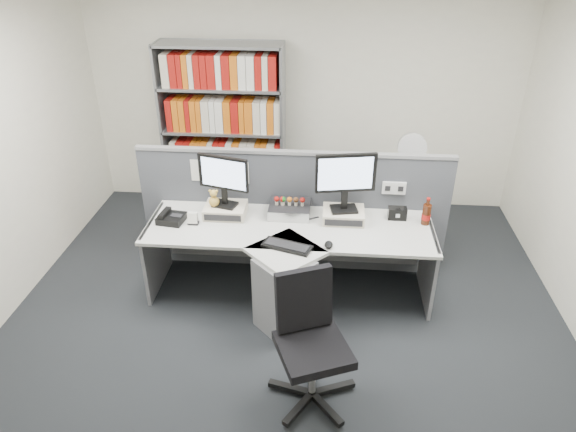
# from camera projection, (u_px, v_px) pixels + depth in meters

# --- Properties ---
(ground) EXTENTS (5.50, 5.50, 0.00)m
(ground) POSITION_uv_depth(u_px,v_px,m) (282.00, 350.00, 4.37)
(ground) COLOR #26292D
(ground) RESTS_ON ground
(room_shell) EXTENTS (5.04, 5.54, 2.72)m
(room_shell) POSITION_uv_depth(u_px,v_px,m) (280.00, 150.00, 3.49)
(room_shell) COLOR white
(room_shell) RESTS_ON ground
(partition) EXTENTS (3.00, 0.08, 1.27)m
(partition) POSITION_uv_depth(u_px,v_px,m) (294.00, 210.00, 5.13)
(partition) COLOR #4B4E55
(partition) RESTS_ON ground
(desk) EXTENTS (2.60, 1.20, 0.72)m
(desk) POSITION_uv_depth(u_px,v_px,m) (287.00, 264.00, 4.66)
(desk) COLOR silver
(desk) RESTS_ON ground
(monitor_riser_left) EXTENTS (0.38, 0.31, 0.10)m
(monitor_riser_left) POSITION_uv_depth(u_px,v_px,m) (226.00, 210.00, 4.88)
(monitor_riser_left) COLOR beige
(monitor_riser_left) RESTS_ON desk
(monitor_riser_right) EXTENTS (0.38, 0.31, 0.10)m
(monitor_riser_right) POSITION_uv_depth(u_px,v_px,m) (343.00, 215.00, 4.80)
(monitor_riser_right) COLOR beige
(monitor_riser_right) RESTS_ON desk
(monitor_left) EXTENTS (0.47, 0.21, 0.49)m
(monitor_left) POSITION_uv_depth(u_px,v_px,m) (223.00, 177.00, 4.71)
(monitor_left) COLOR black
(monitor_left) RESTS_ON monitor_riser_left
(monitor_right) EXTENTS (0.54, 0.21, 0.55)m
(monitor_right) POSITION_uv_depth(u_px,v_px,m) (346.00, 178.00, 4.62)
(monitor_right) COLOR black
(monitor_right) RESTS_ON monitor_riser_right
(desktop_pc) EXTENTS (0.38, 0.34, 0.10)m
(desktop_pc) POSITION_uv_depth(u_px,v_px,m) (290.00, 209.00, 4.90)
(desktop_pc) COLOR black
(desktop_pc) RESTS_ON desk
(figurines) EXTENTS (0.29, 0.05, 0.09)m
(figurines) POSITION_uv_depth(u_px,v_px,m) (288.00, 200.00, 4.84)
(figurines) COLOR beige
(figurines) RESTS_ON desktop_pc
(keyboard) EXTENTS (0.45, 0.28, 0.03)m
(keyboard) POSITION_uv_depth(u_px,v_px,m) (287.00, 246.00, 4.41)
(keyboard) COLOR black
(keyboard) RESTS_ON desk
(mouse) EXTENTS (0.07, 0.11, 0.04)m
(mouse) POSITION_uv_depth(u_px,v_px,m) (329.00, 245.00, 4.41)
(mouse) COLOR black
(mouse) RESTS_ON desk
(desk_phone) EXTENTS (0.26, 0.24, 0.10)m
(desk_phone) POSITION_uv_depth(u_px,v_px,m) (171.00, 218.00, 4.78)
(desk_phone) COLOR black
(desk_phone) RESTS_ON desk
(desk_calendar) EXTENTS (0.10, 0.07, 0.12)m
(desk_calendar) POSITION_uv_depth(u_px,v_px,m) (193.00, 219.00, 4.73)
(desk_calendar) COLOR black
(desk_calendar) RESTS_ON desk
(plush_toy) EXTENTS (0.10, 0.10, 0.17)m
(plush_toy) POSITION_uv_depth(u_px,v_px,m) (214.00, 199.00, 4.81)
(plush_toy) COLOR gold
(plush_toy) RESTS_ON monitor_riser_left
(speaker) EXTENTS (0.17, 0.09, 0.11)m
(speaker) POSITION_uv_depth(u_px,v_px,m) (397.00, 213.00, 4.82)
(speaker) COLOR black
(speaker) RESTS_ON desk
(cola_bottle) EXTENTS (0.08, 0.08, 0.26)m
(cola_bottle) POSITION_uv_depth(u_px,v_px,m) (426.00, 214.00, 4.71)
(cola_bottle) COLOR #3F190A
(cola_bottle) RESTS_ON desk
(shelving_unit) EXTENTS (1.41, 0.40, 2.00)m
(shelving_unit) POSITION_uv_depth(u_px,v_px,m) (224.00, 133.00, 6.07)
(shelving_unit) COLOR gray
(shelving_unit) RESTS_ON ground
(filing_cabinet) EXTENTS (0.45, 0.61, 0.70)m
(filing_cabinet) POSITION_uv_depth(u_px,v_px,m) (405.00, 206.00, 5.84)
(filing_cabinet) COLOR gray
(filing_cabinet) RESTS_ON ground
(desk_fan) EXTENTS (0.30, 0.18, 0.51)m
(desk_fan) POSITION_uv_depth(u_px,v_px,m) (412.00, 150.00, 5.51)
(desk_fan) COLOR white
(desk_fan) RESTS_ON filing_cabinet
(office_chair) EXTENTS (0.66, 0.65, 1.00)m
(office_chair) POSITION_uv_depth(u_px,v_px,m) (310.00, 337.00, 3.73)
(office_chair) COLOR silver
(office_chair) RESTS_ON ground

